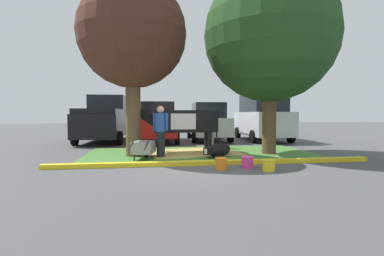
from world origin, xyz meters
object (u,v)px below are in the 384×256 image
Objects in this scene: shade_tree_left at (132,35)px; calf_lying at (219,150)px; cow_holstein at (183,122)px; shade_tree_right at (270,36)px; person_visitor_near at (161,130)px; sedan_red at (158,123)px; bucket_pink at (247,162)px; bucket_yellow at (269,165)px; sedan_silver at (208,122)px; person_handler at (211,129)px; suv_black at (262,117)px; bucket_orange at (221,163)px; pickup_truck_black at (105,120)px; wheelbarrow at (144,147)px.

calf_lying is (2.79, -0.62, -3.79)m from shade_tree_left.
shade_tree_right is at bearing -14.34° from cow_holstein.
person_visitor_near is 5.63m from sedan_red.
bucket_pink is at bearing -74.74° from sedan_red.
shade_tree_right is at bearing 14.32° from calf_lying.
bucket_pink reaches higher than bucket_yellow.
shade_tree_right is 4.39m from calf_lying.
cow_holstein reaches higher than calf_lying.
shade_tree_right is 6.55m from sedan_silver.
suv_black is (3.48, 3.15, 0.45)m from person_handler.
cow_holstein is 1.87m from calf_lying.
bucket_orange is 7.91m from sedan_red.
cow_holstein is 1.87× the size of person_visitor_near.
bucket_pink is 8.20m from sedan_silver.
pickup_truck_black is at bearing 125.88° from calf_lying.
suv_black is (3.46, 7.60, 1.11)m from bucket_pink.
shade_tree_left is 1.31× the size of sedan_silver.
sedan_red is 1.00× the size of sedan_silver.
cow_holstein reaches higher than bucket_yellow.
pickup_truck_black is 5.41m from sedan_silver.
bucket_pink is at bearing -82.04° from calf_lying.
wheelbarrow is 5.96m from sedan_red.
cow_holstein is 1.51m from person_visitor_near.
suv_black reaches higher than person_visitor_near.
person_handler is at bearing 45.17° from wheelbarrow.
sedan_silver reaches higher than bucket_yellow.
wheelbarrow is (-2.68, -2.69, -0.43)m from person_handler.
sedan_silver is (2.80, 6.11, 0.08)m from person_visitor_near.
sedan_silver is at bearing 68.19° from cow_holstein.
bucket_pink is at bearing -59.79° from pickup_truck_black.
sedan_red is at bearing -12.03° from pickup_truck_black.
bucket_orange is (1.46, -2.11, -0.75)m from person_visitor_near.
person_handler is at bearing 84.11° from calf_lying.
shade_tree_right reaches higher than wheelbarrow.
bucket_yellow is at bearing -49.18° from bucket_pink.
cow_holstein is (1.73, 0.64, -2.89)m from shade_tree_left.
person_visitor_near is at bearing 179.02° from calf_lying.
shade_tree_left reaches higher than suv_black.
bucket_yellow is (0.68, -2.45, -0.09)m from calf_lying.
bucket_yellow is 8.64m from sedan_silver.
person_handler is at bearing 94.93° from bucket_yellow.
bucket_pink is at bearing -123.73° from shade_tree_right.
suv_black reaches higher than pickup_truck_black.
bucket_pink is 9.57m from pickup_truck_black.
person_handler is (3.04, 1.83, -3.21)m from shade_tree_left.
shade_tree_left reaches higher than wheelbarrow.
bucket_yellow is 10.17m from pickup_truck_black.
bucket_yellow is at bearing -41.63° from shade_tree_left.
sedan_silver is (3.32, 6.38, 0.60)m from wheelbarrow.
shade_tree_right is at bearing 47.23° from bucket_orange.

